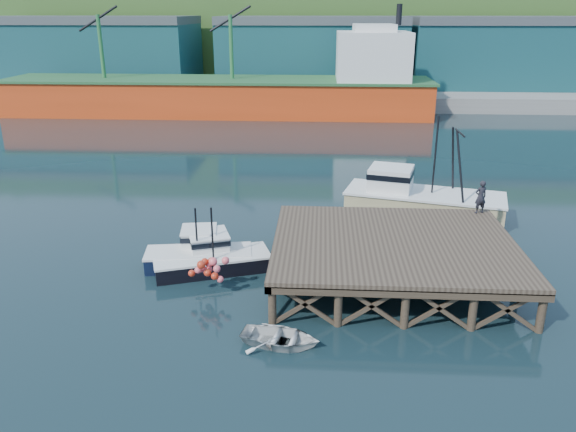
# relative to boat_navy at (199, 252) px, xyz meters

# --- Properties ---
(ground) EXTENTS (300.00, 300.00, 0.00)m
(ground) POSITION_rel_boat_navy_xyz_m (4.66, -1.15, -0.70)
(ground) COLOR black
(ground) RESTS_ON ground
(wharf) EXTENTS (12.00, 10.00, 2.62)m
(wharf) POSITION_rel_boat_navy_xyz_m (10.16, -1.34, 1.24)
(wharf) COLOR brown
(wharf) RESTS_ON ground
(far_quay) EXTENTS (160.00, 40.00, 2.00)m
(far_quay) POSITION_rel_boat_navy_xyz_m (4.66, 68.85, 0.30)
(far_quay) COLOR gray
(far_quay) RESTS_ON ground
(warehouse_left) EXTENTS (32.00, 16.00, 9.00)m
(warehouse_left) POSITION_rel_boat_navy_xyz_m (-30.34, 63.85, 5.80)
(warehouse_left) COLOR #17424C
(warehouse_left) RESTS_ON far_quay
(warehouse_mid) EXTENTS (28.00, 16.00, 9.00)m
(warehouse_mid) POSITION_rel_boat_navy_xyz_m (4.66, 63.85, 5.80)
(warehouse_mid) COLOR #17424C
(warehouse_mid) RESTS_ON far_quay
(warehouse_right) EXTENTS (30.00, 16.00, 9.00)m
(warehouse_right) POSITION_rel_boat_navy_xyz_m (34.66, 63.85, 5.80)
(warehouse_right) COLOR #17424C
(warehouse_right) RESTS_ON far_quay
(cargo_ship) EXTENTS (55.50, 10.00, 13.75)m
(cargo_ship) POSITION_rel_boat_navy_xyz_m (-3.80, 46.85, 2.61)
(cargo_ship) COLOR #DE4014
(cargo_ship) RESTS_ON ground
(hillside) EXTENTS (220.00, 50.00, 22.00)m
(hillside) POSITION_rel_boat_navy_xyz_m (4.66, 98.85, 10.30)
(hillside) COLOR #2D511E
(hillside) RESTS_ON ground
(boat_navy) EXTENTS (5.83, 3.46, 3.50)m
(boat_navy) POSITION_rel_boat_navy_xyz_m (0.00, 0.00, 0.00)
(boat_navy) COLOR black
(boat_navy) RESTS_ON ground
(boat_black) EXTENTS (6.41, 5.32, 3.72)m
(boat_black) POSITION_rel_boat_navy_xyz_m (0.75, -0.49, -0.02)
(boat_black) COLOR black
(boat_black) RESTS_ON ground
(trawler) EXTENTS (10.73, 6.10, 6.79)m
(trawler) POSITION_rel_boat_navy_xyz_m (13.03, 8.16, 0.70)
(trawler) COLOR tan
(trawler) RESTS_ON ground
(dinghy) EXTENTS (3.67, 2.95, 0.68)m
(dinghy) POSITION_rel_boat_navy_xyz_m (4.93, -7.51, -0.37)
(dinghy) COLOR silver
(dinghy) RESTS_ON ground
(dockworker) EXTENTS (0.79, 0.63, 1.90)m
(dockworker) POSITION_rel_boat_navy_xyz_m (15.42, 3.25, 2.37)
(dockworker) COLOR black
(dockworker) RESTS_ON wharf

